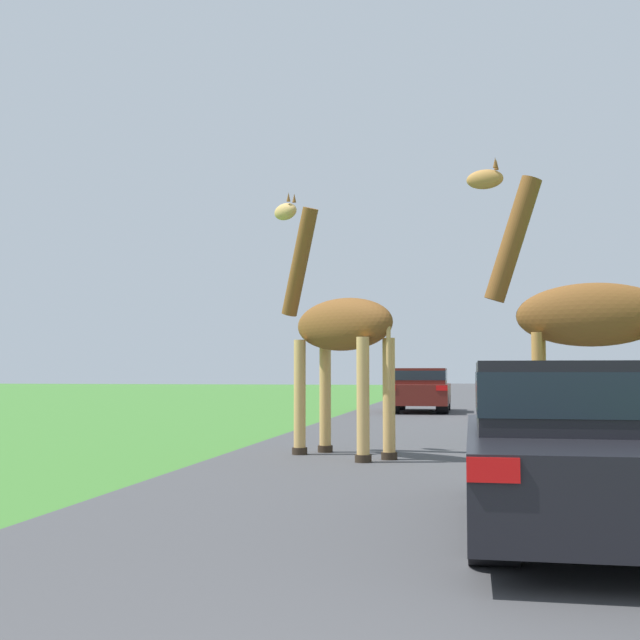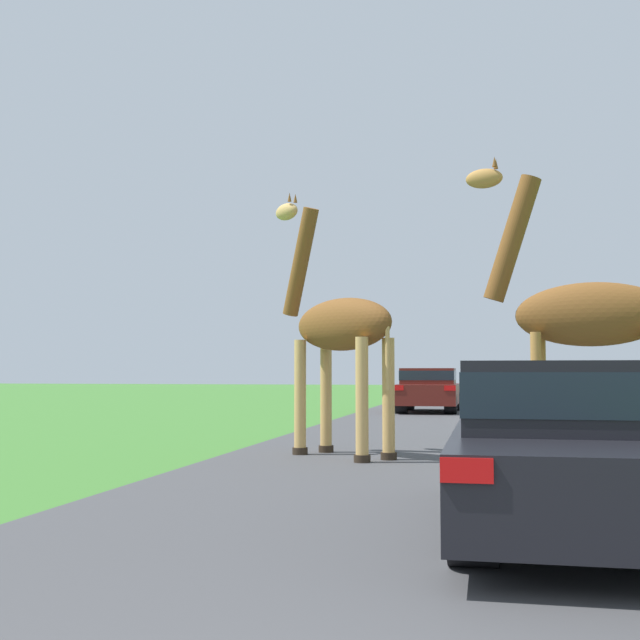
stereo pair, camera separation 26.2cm
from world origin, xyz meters
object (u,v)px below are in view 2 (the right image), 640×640
(car_lead_maroon, at_px, (559,442))
(car_queue_left, at_px, (591,403))
(giraffe_near_road, at_px, (338,331))
(car_queue_right, at_px, (518,395))
(giraffe_companion, at_px, (581,313))
(car_far_ahead, at_px, (428,389))

(car_lead_maroon, xyz_separation_m, car_queue_left, (1.40, 9.32, -0.00))
(giraffe_near_road, distance_m, car_queue_right, 11.54)
(giraffe_near_road, distance_m, giraffe_companion, 3.82)
(giraffe_near_road, relative_size, car_far_ahead, 1.13)
(giraffe_near_road, relative_size, giraffe_companion, 0.98)
(car_queue_right, xyz_separation_m, car_queue_left, (1.14, -7.31, 0.07))
(car_lead_maroon, xyz_separation_m, car_far_ahead, (-2.56, 20.24, 0.02))
(car_queue_right, bearing_deg, giraffe_near_road, -106.42)
(giraffe_near_road, xyz_separation_m, giraffe_companion, (3.72, -0.85, 0.18))
(car_queue_left, bearing_deg, giraffe_companion, -98.30)
(car_lead_maroon, bearing_deg, giraffe_companion, 81.17)
(car_lead_maroon, distance_m, car_far_ahead, 20.40)
(giraffe_companion, distance_m, car_queue_right, 11.95)
(car_queue_right, bearing_deg, car_far_ahead, 127.99)
(giraffe_near_road, bearing_deg, car_queue_right, 21.89)
(giraffe_companion, relative_size, car_lead_maroon, 1.00)
(car_lead_maroon, bearing_deg, giraffe_near_road, 117.90)
(giraffe_near_road, height_order, car_queue_left, giraffe_near_road)
(giraffe_near_road, relative_size, car_queue_left, 0.97)
(car_lead_maroon, height_order, car_far_ahead, car_far_ahead)
(giraffe_companion, relative_size, car_queue_left, 0.98)
(car_queue_right, height_order, car_far_ahead, car_far_ahead)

